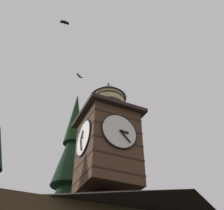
{
  "coord_description": "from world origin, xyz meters",
  "views": [
    {
      "loc": [
        5.5,
        12.77,
        2.32
      ],
      "look_at": [
        -0.99,
        -0.9,
        14.08
      ],
      "focal_mm": 42.39,
      "sensor_mm": 36.0,
      "label": 1
    }
  ],
  "objects": [
    {
      "name": "flying_bird_low",
      "position": [
        0.74,
        -4.11,
        19.07
      ],
      "size": [
        0.7,
        0.48,
        0.17
      ],
      "color": "black"
    },
    {
      "name": "clock_tower",
      "position": [
        -0.46,
        -0.42,
        11.03
      ],
      "size": [
        3.86,
        3.86,
        8.14
      ],
      "color": "#4C3323",
      "rests_on": "building_main"
    },
    {
      "name": "flying_bird_high",
      "position": [
        3.86,
        2.02,
        17.34
      ],
      "size": [
        0.59,
        0.3,
        0.16
      ],
      "color": "black"
    }
  ]
}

